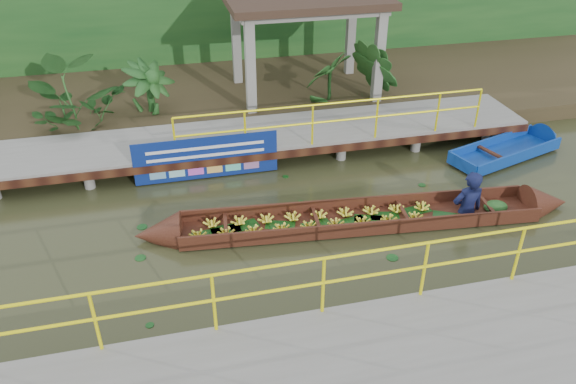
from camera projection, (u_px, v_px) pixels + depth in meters
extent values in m
plane|color=#2A2E17|center=(239.00, 237.00, 11.16)|extent=(80.00, 80.00, 0.00)
cube|color=#352D1A|center=(200.00, 92.00, 17.27)|extent=(30.00, 8.00, 0.45)
cube|color=slate|center=(216.00, 139.00, 13.81)|extent=(16.00, 2.00, 0.15)
cube|color=black|center=(221.00, 161.00, 13.02)|extent=(16.00, 0.12, 0.18)
cylinder|color=#FFF00D|center=(336.00, 103.00, 13.01)|extent=(7.50, 0.05, 0.05)
cylinder|color=#FFF00D|center=(335.00, 121.00, 13.24)|extent=(7.50, 0.05, 0.05)
cylinder|color=#FFF00D|center=(335.00, 123.00, 13.27)|extent=(0.05, 0.05, 1.00)
cylinder|color=slate|center=(42.00, 184.00, 12.50)|extent=(0.24, 0.24, 0.55)
cylinder|color=slate|center=(51.00, 152.00, 13.83)|extent=(0.24, 0.24, 0.55)
cylinder|color=slate|center=(134.00, 174.00, 12.89)|extent=(0.24, 0.24, 0.55)
cylinder|color=slate|center=(134.00, 144.00, 14.22)|extent=(0.24, 0.24, 0.55)
cylinder|color=slate|center=(221.00, 164.00, 13.29)|extent=(0.24, 0.24, 0.55)
cylinder|color=slate|center=(213.00, 136.00, 14.62)|extent=(0.24, 0.24, 0.55)
cylinder|color=slate|center=(302.00, 155.00, 13.69)|extent=(0.24, 0.24, 0.55)
cylinder|color=slate|center=(287.00, 128.00, 15.02)|extent=(0.24, 0.24, 0.55)
cylinder|color=slate|center=(379.00, 147.00, 14.08)|extent=(0.24, 0.24, 0.55)
cylinder|color=slate|center=(358.00, 121.00, 15.41)|extent=(0.24, 0.24, 0.55)
cylinder|color=slate|center=(452.00, 139.00, 14.48)|extent=(0.24, 0.24, 0.55)
cylinder|color=slate|center=(425.00, 114.00, 15.81)|extent=(0.24, 0.24, 0.55)
cylinder|color=slate|center=(221.00, 164.00, 13.29)|extent=(0.24, 0.24, 0.55)
cube|color=slate|center=(359.00, 384.00, 7.72)|extent=(18.00, 2.40, 0.70)
cylinder|color=#FFF00D|center=(338.00, 256.00, 7.97)|extent=(10.00, 0.05, 0.05)
cylinder|color=#FFF00D|center=(336.00, 281.00, 8.20)|extent=(10.00, 0.05, 0.05)
cylinder|color=#FFF00D|center=(336.00, 283.00, 8.23)|extent=(0.05, 0.05, 1.00)
cube|color=slate|center=(251.00, 71.00, 14.80)|extent=(0.25, 0.25, 2.80)
cube|color=slate|center=(379.00, 61.00, 15.52)|extent=(0.25, 0.25, 2.80)
cube|color=slate|center=(236.00, 45.00, 16.80)|extent=(0.25, 0.25, 2.80)
cube|color=slate|center=(351.00, 37.00, 17.51)|extent=(0.25, 0.25, 2.80)
cube|color=slate|center=(305.00, 6.00, 15.48)|extent=(4.00, 2.60, 0.12)
cube|color=#154219|center=(188.00, 14.00, 18.43)|extent=(30.00, 0.80, 4.00)
cube|color=#3B1910|center=(360.00, 221.00, 11.54)|extent=(7.39, 1.61, 0.06)
cube|color=#3B1910|center=(355.00, 204.00, 11.87)|extent=(7.31, 0.75, 0.31)
cube|color=#3B1910|center=(366.00, 229.00, 11.09)|extent=(7.31, 0.75, 0.31)
cone|color=#3B1910|center=(158.00, 235.00, 11.02)|extent=(1.00, 0.96, 0.88)
cone|color=#3B1910|center=(546.00, 203.00, 11.99)|extent=(1.00, 0.96, 0.88)
ellipsoid|color=#154219|center=(496.00, 207.00, 11.84)|extent=(0.55, 0.45, 0.24)
imported|color=#0F1539|center=(474.00, 172.00, 11.31)|extent=(0.70, 0.46, 1.90)
cube|color=#0D3794|center=(504.00, 154.00, 14.02)|extent=(3.11, 1.75, 0.10)
cube|color=#0D3794|center=(491.00, 143.00, 14.28)|extent=(2.86, 0.95, 0.30)
cube|color=#0D3794|center=(520.00, 157.00, 13.63)|extent=(2.86, 0.95, 0.30)
cube|color=#0D3794|center=(462.00, 164.00, 13.30)|extent=(0.33, 0.87, 0.30)
cone|color=#0D3794|center=(549.00, 137.00, 14.73)|extent=(0.82, 0.98, 0.84)
cube|color=black|center=(492.00, 153.00, 13.72)|extent=(0.36, 0.88, 0.05)
cube|color=navy|center=(207.00, 158.00, 12.87)|extent=(3.31, 0.03, 1.03)
cube|color=white|center=(206.00, 148.00, 12.71)|extent=(2.69, 0.01, 0.07)
cube|color=white|center=(206.00, 156.00, 12.82)|extent=(2.69, 0.01, 0.07)
imported|color=#154219|center=(67.00, 96.00, 14.22)|extent=(1.28, 1.28, 1.60)
imported|color=#154219|center=(148.00, 90.00, 14.62)|extent=(1.28, 1.28, 1.60)
imported|color=#154219|center=(331.00, 75.00, 15.61)|extent=(1.28, 1.28, 1.60)
imported|color=#154219|center=(382.00, 70.00, 15.90)|extent=(1.28, 1.28, 1.60)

